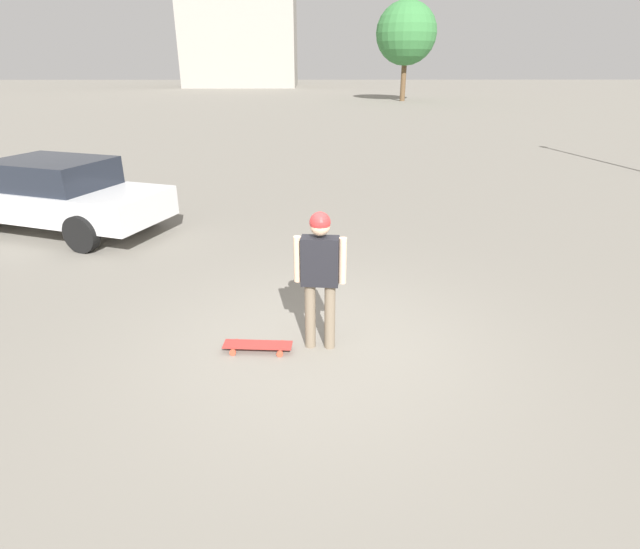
{
  "coord_description": "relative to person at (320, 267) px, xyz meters",
  "views": [
    {
      "loc": [
        -0.07,
        -5.25,
        3.18
      ],
      "look_at": [
        0.0,
        0.0,
        0.95
      ],
      "focal_mm": 28.0,
      "sensor_mm": 36.0,
      "label": 1
    }
  ],
  "objects": [
    {
      "name": "tree_distant",
      "position": [
        8.17,
        43.32,
        4.6
      ],
      "size": [
        5.33,
        5.33,
        8.33
      ],
      "color": "brown",
      "rests_on": "ground_plane"
    },
    {
      "name": "skateboard",
      "position": [
        -0.75,
        -0.09,
        -0.97
      ],
      "size": [
        0.83,
        0.31,
        0.09
      ],
      "rotation": [
        0.0,
        0.0,
        3.08
      ],
      "color": "#A5332D",
      "rests_on": "ground_plane"
    },
    {
      "name": "car_parked_near",
      "position": [
        -5.31,
        4.68,
        -0.28
      ],
      "size": [
        5.02,
        3.24,
        1.46
      ],
      "rotation": [
        0.0,
        0.0,
        2.79
      ],
      "color": "silver",
      "rests_on": "ground_plane"
    },
    {
      "name": "ground_plane",
      "position": [
        0.0,
        0.0,
        -1.04
      ],
      "size": [
        220.0,
        220.0,
        0.0
      ],
      "primitive_type": "plane",
      "color": "gray"
    },
    {
      "name": "person",
      "position": [
        0.0,
        0.0,
        0.0
      ],
      "size": [
        0.6,
        0.25,
        1.69
      ],
      "rotation": [
        0.0,
        0.0,
        -0.11
      ],
      "color": "#7A6B56",
      "rests_on": "ground_plane"
    }
  ]
}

